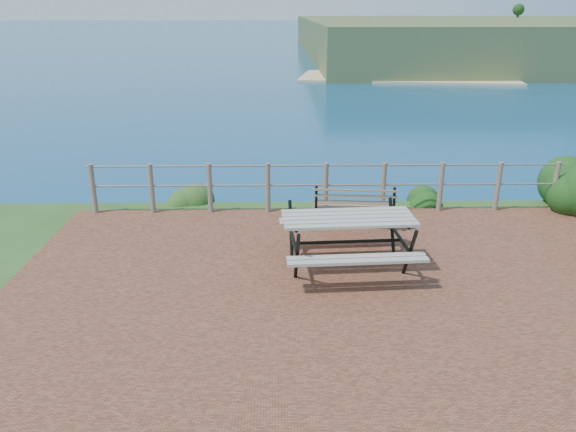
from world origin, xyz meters
The scene contains 8 objects.
ground centered at (0.00, 0.00, 0.00)m, with size 10.00×7.00×0.12m, color brown.
ocean centered at (0.00, 200.00, 0.00)m, with size 1200.00×1200.00×0.00m, color #146979.
safety_railing centered at (0.00, 3.35, 0.57)m, with size 9.40×0.10×1.00m.
picnic_table centered at (0.13, 0.74, 0.54)m, with size 2.06×1.75×0.85m.
park_bench centered at (0.46, 2.47, 0.56)m, with size 1.54×0.51×0.85m.
shrub_right_edge centered at (5.18, 3.59, 0.00)m, with size 1.19×1.19×1.69m, color #123A12.
shrub_lip_west centered at (-2.86, 4.15, 0.00)m, with size 0.85×0.85×0.62m, color #214A1B.
shrub_lip_east centered at (2.23, 3.87, 0.00)m, with size 0.71×0.71×0.43m, color #123A12.
Camera 1 is at (-0.95, -7.28, 3.87)m, focal length 35.00 mm.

